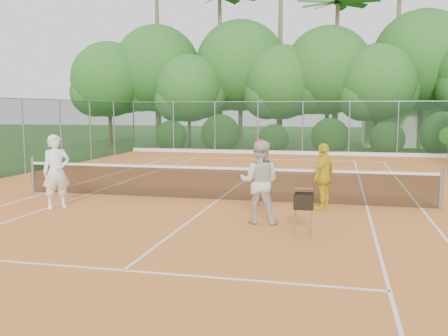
{
  "coord_description": "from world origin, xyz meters",
  "views": [
    {
      "loc": [
        3.35,
        -13.64,
        2.63
      ],
      "look_at": [
        0.46,
        -1.2,
        1.1
      ],
      "focal_mm": 40.0,
      "sensor_mm": 36.0,
      "label": 1
    }
  ],
  "objects_px": {
    "player_white": "(56,172)",
    "player_center_grp": "(259,182)",
    "player_yellow": "(324,177)",
    "ball_hopper": "(304,202)"
  },
  "relations": [
    {
      "from": "player_white",
      "to": "player_center_grp",
      "type": "xyz_separation_m",
      "value": [
        5.43,
        -0.48,
        -0.02
      ]
    },
    {
      "from": "player_yellow",
      "to": "ball_hopper",
      "type": "distance_m",
      "value": 2.74
    },
    {
      "from": "player_yellow",
      "to": "player_white",
      "type": "bearing_deg",
      "value": -56.2
    },
    {
      "from": "player_center_grp",
      "to": "ball_hopper",
      "type": "bearing_deg",
      "value": -38.18
    },
    {
      "from": "player_center_grp",
      "to": "ball_hopper",
      "type": "relative_size",
      "value": 2.23
    },
    {
      "from": "player_white",
      "to": "player_yellow",
      "type": "xyz_separation_m",
      "value": [
        6.81,
        1.4,
        -0.1
      ]
    },
    {
      "from": "ball_hopper",
      "to": "player_white",
      "type": "bearing_deg",
      "value": 160.03
    },
    {
      "from": "player_white",
      "to": "ball_hopper",
      "type": "xyz_separation_m",
      "value": [
        6.49,
        -1.32,
        -0.28
      ]
    },
    {
      "from": "player_yellow",
      "to": "player_center_grp",
      "type": "bearing_deg",
      "value": -13.9
    },
    {
      "from": "player_yellow",
      "to": "ball_hopper",
      "type": "xyz_separation_m",
      "value": [
        -0.31,
        -2.72,
        -0.18
      ]
    }
  ]
}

